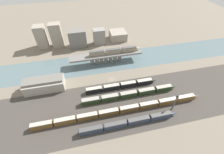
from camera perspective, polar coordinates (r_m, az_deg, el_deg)
name	(u,v)px	position (r m, az deg, el deg)	size (l,w,h in m)	color
ground_plane	(112,79)	(113.30, -0.11, -0.85)	(400.00, 400.00, 0.00)	#756B5B
railbed_yard	(120,105)	(97.97, 2.99, -10.43)	(280.00, 42.00, 0.01)	#423D38
river_water	(106,62)	(129.75, -2.23, 5.79)	(320.00, 27.74, 0.01)	slate
bridge	(106,56)	(126.32, -2.30, 7.87)	(59.92, 8.48, 7.98)	slate
train_on_bridge	(115,51)	(125.26, 1.13, 9.88)	(43.81, 2.95, 4.09)	gray
train_yard_near	(129,122)	(89.10, 6.58, -16.81)	(58.45, 2.70, 4.10)	#2D384C
train_yard_mid	(121,110)	(93.01, 3.44, -12.52)	(105.35, 2.76, 4.16)	brown
train_yard_far	(130,94)	(101.29, 6.97, -6.50)	(66.03, 3.04, 4.18)	#23381E
train_yard_outer	(122,86)	(106.17, 3.67, -3.28)	(51.74, 2.90, 3.96)	black
warehouse_building	(44,84)	(113.74, -24.35, -2.50)	(26.60, 11.46, 9.05)	#9E998E
signal_tower	(175,103)	(97.73, 22.75, -9.06)	(1.00, 0.80, 13.19)	#4C4C51
city_block_far_left	(41,37)	(159.51, -25.34, 13.71)	(9.40, 9.78, 20.91)	gray
city_block_left	(56,35)	(154.76, -20.39, 14.69)	(10.31, 8.44, 22.63)	gray
city_block_center	(78,38)	(150.28, -12.95, 14.12)	(16.07, 10.08, 16.51)	slate
city_block_right	(99,37)	(151.85, -4.94, 15.08)	(11.18, 8.07, 15.10)	gray
city_block_far_right	(118,35)	(161.00, 2.26, 15.58)	(16.08, 15.80, 8.40)	gray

